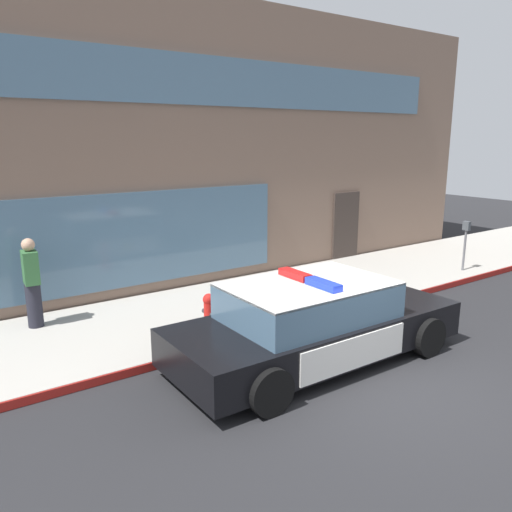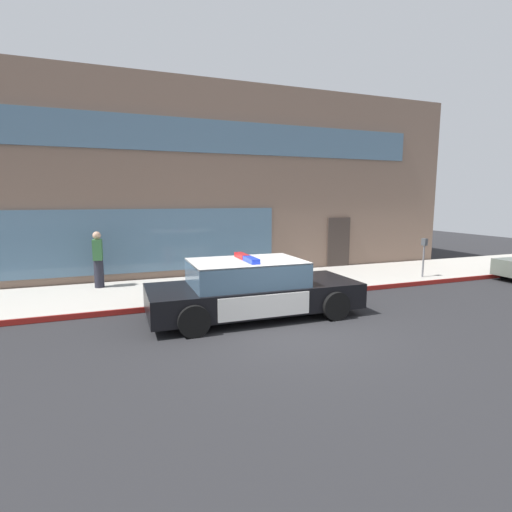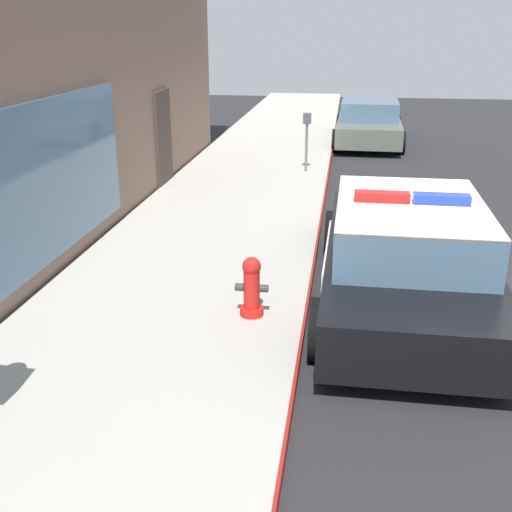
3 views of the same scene
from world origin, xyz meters
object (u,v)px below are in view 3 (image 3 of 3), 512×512
police_cruiser (405,253)px  car_down_street (369,122)px  parking_meter (307,131)px  fire_hydrant (252,287)px

police_cruiser → car_down_street: bearing=1.5°
police_cruiser → parking_meter: bearing=14.6°
police_cruiser → fire_hydrant: police_cruiser is taller
police_cruiser → parking_meter: size_ratio=3.80×
fire_hydrant → car_down_street: bearing=-7.5°
fire_hydrant → parking_meter: bearing=-0.7°
police_cruiser → car_down_street: police_cruiser is taller
fire_hydrant → parking_meter: parking_meter is taller
parking_meter → fire_hydrant: bearing=179.3°
fire_hydrant → parking_meter: size_ratio=0.54×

